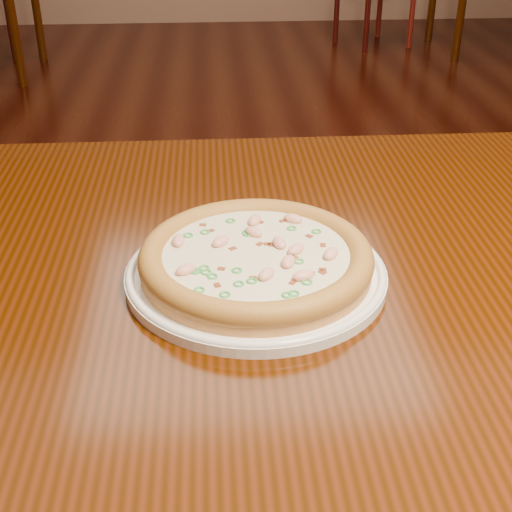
{
  "coord_description": "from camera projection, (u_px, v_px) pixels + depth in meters",
  "views": [
    {
      "loc": [
        -0.19,
        -1.23,
        1.17
      ],
      "look_at": [
        -0.14,
        -0.54,
        0.78
      ],
      "focal_mm": 50.0,
      "sensor_mm": 36.0,
      "label": 1
    }
  ],
  "objects": [
    {
      "name": "plate",
      "position": [
        256.0,
        272.0,
        0.8
      ],
      "size": [
        0.29,
        0.29,
        0.02
      ],
      "color": "white",
      "rests_on": "hero_table"
    },
    {
      "name": "pizza",
      "position": [
        256.0,
        258.0,
        0.79
      ],
      "size": [
        0.26,
        0.26,
        0.03
      ],
      "color": "#CB8842",
      "rests_on": "plate"
    },
    {
      "name": "hero_table",
      "position": [
        348.0,
        321.0,
        0.9
      ],
      "size": [
        1.2,
        0.8,
        0.75
      ],
      "color": "black",
      "rests_on": "ground"
    },
    {
      "name": "ground",
      "position": [
        302.0,
        429.0,
        1.66
      ],
      "size": [
        9.0,
        9.0,
        0.0
      ],
      "primitive_type": "plane",
      "color": "black"
    }
  ]
}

